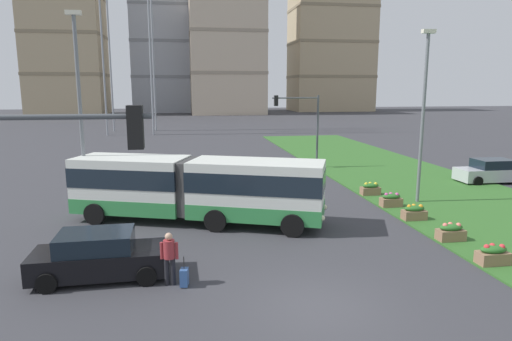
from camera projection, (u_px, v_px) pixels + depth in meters
The scene contains 20 objects.
ground_plane at pixel (319, 308), 12.82m from camera, with size 260.00×260.00×0.00m, color #38383D.
grass_median at pixel (466, 203), 24.33m from camera, with size 10.00×70.00×0.08m, color #336628.
articulated_bus at pixel (197, 188), 20.77m from camera, with size 11.89×6.46×3.00m.
car_silver_hatch at pixel (491, 171), 29.69m from camera, with size 4.41×2.04×1.58m.
car_black_sedan at pixel (100, 256), 14.76m from camera, with size 4.43×2.08×1.58m.
pedestrian_crossing at pixel (169, 255), 14.18m from camera, with size 0.57×0.36×1.74m.
rolling_suitcase at pixel (184, 277), 14.18m from camera, with size 0.30×0.40×0.97m.
flower_planter_0 at pixel (493, 254), 15.80m from camera, with size 1.10×0.56×0.74m.
flower_planter_1 at pixel (451, 232), 18.27m from camera, with size 1.10×0.56×0.74m.
flower_planter_2 at pixel (414, 212), 21.16m from camera, with size 1.10×0.56×0.74m.
flower_planter_3 at pixel (391, 200), 23.49m from camera, with size 1.10×0.56×0.74m.
flower_planter_4 at pixel (370, 189), 26.07m from camera, with size 1.10×0.56×0.74m.
traffic_light_near_left at pixel (33, 209), 8.15m from camera, with size 3.32×0.28×5.92m.
traffic_light_far_right at pixel (302, 118), 34.31m from camera, with size 3.69×0.28×5.68m.
streetlight_left at pixel (80, 108), 21.15m from camera, with size 0.70×0.28×9.72m.
streetlight_median at pixel (423, 111), 23.65m from camera, with size 0.70×0.28×9.20m.
apartment_tower_west at pixel (64, 16), 102.33m from camera, with size 16.86×15.15×44.65m.
apartment_tower_westcentre at pixel (167, 27), 115.24m from camera, with size 17.89×14.38×43.36m.
apartment_tower_centre at pixel (226, 35), 106.39m from camera, with size 17.56×15.79×37.16m.
apartment_tower_eastcentre at pixel (331, 45), 121.42m from camera, with size 21.31×14.72×35.52m.
Camera 1 is at (-3.70, -11.44, 6.23)m, focal length 31.33 mm.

